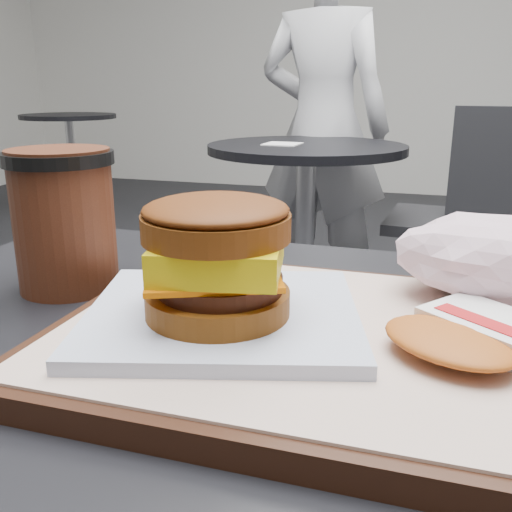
% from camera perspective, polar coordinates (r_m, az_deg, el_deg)
% --- Properties ---
extents(serving_tray, '(0.38, 0.28, 0.02)m').
position_cam_1_polar(serving_tray, '(0.41, 6.99, -8.49)').
color(serving_tray, black).
rests_on(serving_tray, customer_table).
extents(breakfast_sandwich, '(0.23, 0.21, 0.09)m').
position_cam_1_polar(breakfast_sandwich, '(0.39, -3.71, -1.61)').
color(breakfast_sandwich, silver).
rests_on(breakfast_sandwich, serving_tray).
extents(hash_brown, '(0.14, 0.13, 0.02)m').
position_cam_1_polar(hash_brown, '(0.39, 21.12, -7.47)').
color(hash_brown, white).
rests_on(hash_brown, serving_tray).
extents(crumpled_wrapper, '(0.15, 0.12, 0.07)m').
position_cam_1_polar(crumpled_wrapper, '(0.48, 22.84, -0.16)').
color(crumpled_wrapper, white).
rests_on(crumpled_wrapper, serving_tray).
extents(coffee_cup, '(0.10, 0.10, 0.13)m').
position_cam_1_polar(coffee_cup, '(0.55, -18.67, 3.93)').
color(coffee_cup, '#421C0F').
rests_on(coffee_cup, customer_table).
extents(neighbor_table, '(0.70, 0.70, 0.75)m').
position_cam_1_polar(neighbor_table, '(2.08, 4.96, 5.59)').
color(neighbor_table, black).
rests_on(neighbor_table, ground).
extents(napkin, '(0.13, 0.13, 0.00)m').
position_cam_1_polar(napkin, '(2.03, 2.66, 11.13)').
color(napkin, white).
rests_on(napkin, neighbor_table).
extents(neighbor_chair, '(0.62, 0.45, 0.88)m').
position_cam_1_polar(neighbor_chair, '(2.23, 20.41, 4.29)').
color(neighbor_chair, '#A8A8AD').
rests_on(neighbor_chair, ground).
extents(patron, '(0.62, 0.46, 1.55)m').
position_cam_1_polar(patron, '(2.47, 6.70, 12.57)').
color(patron, silver).
rests_on(patron, ground).
extents(bg_table_mid, '(0.66, 0.66, 0.75)m').
position_cam_1_polar(bg_table_mid, '(4.34, -18.06, 10.86)').
color(bg_table_mid, black).
rests_on(bg_table_mid, ground).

